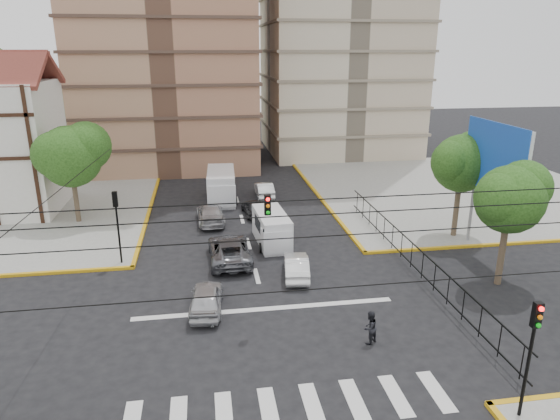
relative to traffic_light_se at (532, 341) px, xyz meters
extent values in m
plane|color=black|center=(-7.80, 7.80, -3.11)|extent=(160.00, 160.00, 0.00)
cube|color=gray|center=(12.20, 27.80, -3.04)|extent=(26.00, 26.00, 0.15)
cube|color=silver|center=(-7.80, 1.80, -3.11)|extent=(12.00, 2.40, 0.01)
cube|color=silver|center=(-7.80, 9.00, -3.11)|extent=(13.00, 0.40, 0.01)
cylinder|color=slate|center=(6.70, 11.80, -0.96)|extent=(0.20, 0.20, 4.00)
cylinder|color=slate|center=(6.70, 15.80, -0.96)|extent=(0.20, 0.20, 4.00)
cube|color=silver|center=(6.70, 13.80, 3.04)|extent=(0.25, 6.00, 4.00)
cube|color=blue|center=(6.50, 13.80, 3.04)|extent=(0.08, 6.20, 4.20)
cylinder|color=#473828|center=(5.20, 9.80, -1.01)|extent=(0.36, 0.36, 4.20)
sphere|color=#1A3E11|center=(5.20, 9.80, 1.73)|extent=(3.60, 3.60, 3.60)
sphere|color=#1A3E11|center=(6.10, 10.10, 2.27)|extent=(2.88, 2.88, 2.88)
sphere|color=#1A3E11|center=(4.48, 9.50, 1.91)|extent=(2.70, 2.70, 2.70)
cylinder|color=#473828|center=(6.20, 16.80, -0.87)|extent=(0.36, 0.36, 4.48)
sphere|color=#1A3E11|center=(6.20, 16.80, 2.05)|extent=(3.80, 3.80, 3.80)
sphere|color=#1A3E11|center=(7.15, 17.10, 2.62)|extent=(3.04, 3.04, 3.04)
sphere|color=#1A3E11|center=(5.44, 16.50, 2.24)|extent=(2.85, 2.85, 2.85)
cylinder|color=#473828|center=(-19.80, 23.80, -1.01)|extent=(0.36, 0.36, 4.20)
sphere|color=#1A3E11|center=(-19.80, 23.80, 1.89)|extent=(4.40, 4.40, 4.40)
sphere|color=#1A3E11|center=(-18.70, 24.10, 2.55)|extent=(3.52, 3.52, 3.52)
sphere|color=#1A3E11|center=(-20.68, 23.50, 2.11)|extent=(3.30, 3.30, 3.30)
cylinder|color=black|center=(0.00, 0.00, -1.21)|extent=(0.12, 0.12, 3.50)
cube|color=black|center=(0.00, 0.00, 0.99)|extent=(0.28, 0.22, 0.90)
sphere|color=#FF0C0C|center=(0.00, 0.00, 1.29)|extent=(0.17, 0.17, 0.17)
cylinder|color=black|center=(-15.60, 15.60, -1.21)|extent=(0.12, 0.12, 3.50)
cube|color=black|center=(-15.60, 15.60, 0.99)|extent=(0.28, 0.22, 0.90)
sphere|color=#FF0C0C|center=(-15.60, 15.60, 1.29)|extent=(0.17, 0.17, 0.17)
cube|color=black|center=(-7.80, 7.80, 2.69)|extent=(0.28, 0.22, 0.90)
cylinder|color=black|center=(-7.80, -1.20, 3.14)|extent=(18.00, 0.03, 0.03)
cube|color=silver|center=(-6.26, 17.65, -2.07)|extent=(2.12, 4.66, 2.09)
cube|color=silver|center=(-6.26, 15.83, -2.20)|extent=(1.80, 1.21, 1.46)
cube|color=black|center=(-6.26, 15.51, -1.70)|extent=(1.69, 0.21, 0.82)
cylinder|color=black|center=(-7.12, 16.20, -2.79)|extent=(0.25, 0.64, 0.64)
cylinder|color=black|center=(-5.39, 16.20, -2.79)|extent=(0.25, 0.64, 0.64)
cylinder|color=black|center=(-7.12, 19.11, -2.79)|extent=(0.25, 0.64, 0.64)
cylinder|color=black|center=(-5.39, 19.11, -2.79)|extent=(0.25, 0.64, 0.64)
cube|color=silver|center=(-9.09, 28.05, -1.83)|extent=(2.48, 5.67, 2.56)
cube|color=silver|center=(-9.09, 25.82, -2.00)|extent=(2.18, 1.43, 1.78)
cube|color=black|center=(-9.09, 25.43, -1.39)|extent=(2.06, 0.19, 1.00)
cylinder|color=black|center=(-10.15, 26.26, -2.72)|extent=(0.25, 0.78, 0.78)
cylinder|color=black|center=(-8.03, 26.26, -2.72)|extent=(0.25, 0.78, 0.78)
cylinder|color=black|center=(-10.15, 29.83, -2.72)|extent=(0.25, 0.78, 0.78)
cylinder|color=black|center=(-8.03, 29.83, -2.72)|extent=(0.25, 0.78, 0.78)
imported|color=silver|center=(-10.67, 9.32, -2.45)|extent=(1.91, 4.02, 1.33)
imported|color=white|center=(-5.58, 12.46, -2.49)|extent=(1.81, 3.93, 1.25)
imported|color=#5B5C63|center=(-9.18, 15.20, -2.38)|extent=(2.51, 5.28, 1.46)
imported|color=#ABABAF|center=(-10.15, 22.41, -2.43)|extent=(2.14, 4.80, 1.37)
imported|color=#262628|center=(-6.78, 23.59, -2.47)|extent=(1.87, 3.89, 1.28)
imported|color=white|center=(-5.38, 28.43, -2.46)|extent=(1.39, 3.97, 1.31)
imported|color=black|center=(-3.67, 5.33, -2.35)|extent=(0.94, 0.90, 1.53)
camera|label=1|loc=(-10.50, -12.88, 9.27)|focal=32.00mm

